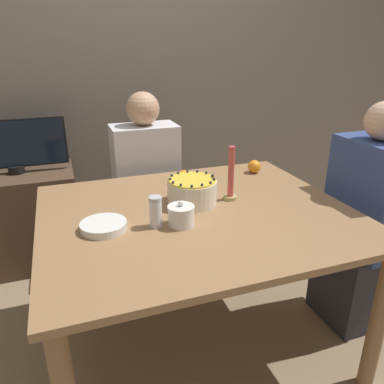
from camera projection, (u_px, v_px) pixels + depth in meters
ground_plane at (197, 339)px, 1.96m from camera, size 12.00×12.00×0.00m
wall_behind at (130, 65)px, 2.71m from camera, size 8.00×0.05×2.60m
dining_table at (197, 231)px, 1.73m from camera, size 1.38×1.15×0.74m
cake at (192, 191)px, 1.76m from camera, size 0.23×0.23×0.13m
sugar_bowl at (181, 215)px, 1.55m from camera, size 0.11×0.11×0.11m
sugar_shaker at (156, 212)px, 1.53m from camera, size 0.05×0.05×0.13m
plate_stack at (104, 226)px, 1.52m from camera, size 0.19×0.19×0.03m
candle at (231, 179)px, 1.78m from camera, size 0.06×0.06×0.26m
orange_fruit_0 at (184, 177)px, 2.00m from camera, size 0.08×0.08×0.08m
orange_fruit_1 at (254, 167)px, 2.18m from camera, size 0.08×0.08×0.08m
person_man_blue_shirt at (147, 197)px, 2.43m from camera, size 0.40×0.34×1.18m
person_woman_floral at (363, 234)px, 1.95m from camera, size 0.34×0.40×1.20m
side_cabinet at (26, 219)px, 2.56m from camera, size 0.69×0.48×0.66m
tv_monitor at (12, 145)px, 2.37m from camera, size 0.66×0.10×0.35m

